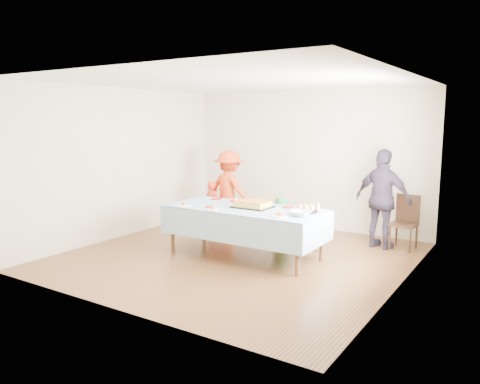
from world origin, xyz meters
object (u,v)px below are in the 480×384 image
object	(u,v)px
birthday_cake	(253,204)
adult_left	(229,190)
dining_chair	(406,219)
party_table	(245,211)

from	to	relation	value
birthday_cake	adult_left	xyz separation A→B (m)	(-1.37, 1.38, -0.06)
dining_chair	adult_left	distance (m)	3.32
party_table	birthday_cake	xyz separation A→B (m)	(0.10, 0.08, 0.10)
birthday_cake	adult_left	world-z (taller)	adult_left
dining_chair	party_table	bearing A→B (deg)	-133.29
adult_left	birthday_cake	bearing A→B (deg)	143.58
birthday_cake	dining_chair	xyz separation A→B (m)	(1.92, 1.75, -0.33)
adult_left	party_table	bearing A→B (deg)	139.84
dining_chair	adult_left	world-z (taller)	adult_left
party_table	birthday_cake	size ratio (longest dim) A/B	4.27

